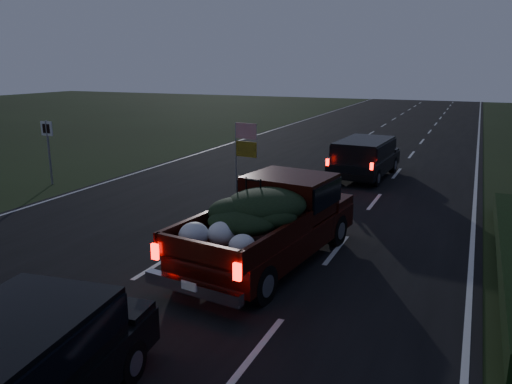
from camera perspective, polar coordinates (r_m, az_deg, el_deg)
The scene contains 5 objects.
ground at distance 12.18m, azimuth -10.80°, elevation -7.98°, with size 120.00×120.00×0.00m, color black.
road_asphalt at distance 12.17m, azimuth -10.80°, elevation -7.94°, with size 14.00×120.00×0.02m, color black.
route_sign at distance 20.88m, azimuth -22.67°, elevation 5.24°, with size 0.55×0.08×2.50m.
pickup_truck at distance 11.73m, azimuth 1.66°, elevation -2.93°, with size 2.78×5.77×2.91m.
lead_suv at distance 21.04m, azimuth 12.31°, elevation 4.23°, with size 2.18×4.66×1.31m.
Camera 1 is at (6.53, -9.20, 4.58)m, focal length 35.00 mm.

